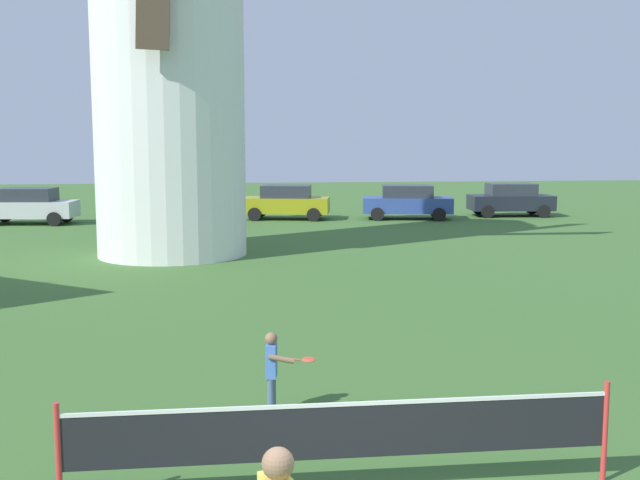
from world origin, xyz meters
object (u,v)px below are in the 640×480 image
Objects in this scene: tennis_net at (343,431)px; parked_car_silver at (28,205)px; parked_car_mustard at (286,202)px; parked_car_black at (511,199)px; parked_car_green at (160,204)px; windmill at (167,6)px; player_far at (274,368)px; parked_car_blue at (407,202)px.

parked_car_silver is at bearing 110.00° from tennis_net.
parked_car_mustard is 1.04× the size of parked_car_black.
windmill is at bearing -82.61° from parked_car_green.
player_far is at bearing -81.54° from parked_car_green.
parked_car_silver is 22.00m from parked_car_black.
windmill is 3.88× the size of parked_car_blue.
windmill reaches higher than tennis_net.
parked_car_green is (-1.25, 9.65, -6.84)m from windmill.
parked_car_green is at bearing -1.44° from parked_car_silver.
windmill is at bearing 99.72° from tennis_net.
parked_car_mustard is at bearing 174.03° from parked_car_blue.
parked_car_blue is at bearing 1.40° from parked_car_green.
parked_car_green reaches higher than tennis_net.
windmill reaches higher than player_far.
tennis_net is 2.52m from player_far.
windmill reaches higher than parked_car_blue.
parked_car_black is at bearing 8.26° from parked_car_blue.
parked_car_blue is at bearing 75.43° from tennis_net.
parked_car_blue is (5.53, -0.58, 0.00)m from parked_car_mustard.
tennis_net is at bearing -70.00° from parked_car_silver.
parked_car_silver is 0.99× the size of parked_car_mustard.
player_far reaches higher than tennis_net.
parked_car_silver is at bearing -176.38° from parked_car_mustard.
parked_car_mustard is at bearing 85.37° from player_far.
parked_car_mustard is at bearing 8.60° from parked_car_green.
parked_car_black is (5.22, 0.76, -0.00)m from parked_car_blue.
parked_car_mustard is (1.46, 27.51, 0.12)m from tennis_net.
parked_car_black reaches higher than player_far.
parked_car_green is (5.59, -0.14, 0.00)m from parked_car_silver.
player_far is 25.63m from parked_car_blue.
parked_car_mustard and parked_car_blue have the same top height.
tennis_net is 30.27m from parked_car_black.
windmill reaches higher than parked_car_silver.
parked_car_silver is 0.97× the size of parked_car_green.
windmill reaches higher than parked_car_mustard.
windmill is 4.04× the size of parked_car_silver.
parked_car_green is at bearing -178.60° from parked_car_blue.
parked_car_black reaches higher than tennis_net.
windmill reaches higher than parked_car_green.
tennis_net is at bearing -93.05° from parked_car_mustard.
tennis_net is 1.41× the size of parked_car_black.
tennis_net is 27.83m from parked_car_blue.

